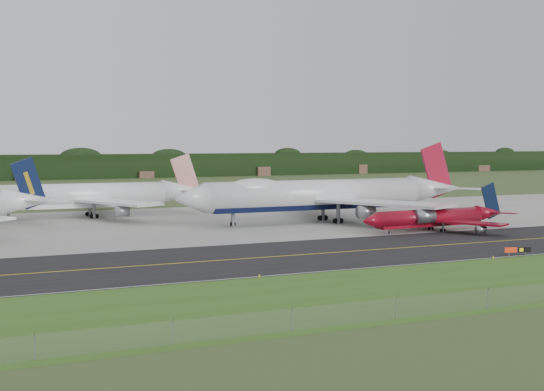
{
  "coord_description": "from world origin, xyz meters",
  "views": [
    {
      "loc": [
        -73.64,
        -113.03,
        18.32
      ],
      "look_at": [
        -12.32,
        22.0,
        7.8
      ],
      "focal_mm": 50.0,
      "sensor_mm": 36.0,
      "label": 1
    }
  ],
  "objects": [
    {
      "name": "edge_marker_center",
      "position": [
        6.45,
        -20.5,
        0.25
      ],
      "size": [
        0.16,
        0.16,
        0.5
      ],
      "primitive_type": "cylinder",
      "color": "yellow",
      "rests_on": "ground"
    },
    {
      "name": "jet_star_tail",
      "position": [
        -38.02,
        72.09,
        5.14
      ],
      "size": [
        58.27,
        48.89,
        15.4
      ],
      "color": "silver",
      "rests_on": "ground"
    },
    {
      "name": "ground",
      "position": [
        0.0,
        0.0,
        0.0
      ],
      "size": [
        600.0,
        600.0,
        0.0
      ],
      "primitive_type": "plane",
      "color": "#33431F",
      "rests_on": "ground"
    },
    {
      "name": "taxiway",
      "position": [
        0.0,
        -4.0,
        0.01
      ],
      "size": [
        400.0,
        32.0,
        0.02
      ],
      "primitive_type": "cube",
      "color": "black",
      "rests_on": "ground"
    },
    {
      "name": "apron",
      "position": [
        0.0,
        51.0,
        0.01
      ],
      "size": [
        400.0,
        78.0,
        0.01
      ],
      "primitive_type": "cube",
      "color": "gray",
      "rests_on": "ground"
    },
    {
      "name": "jet_red_737",
      "position": [
        21.39,
        14.13,
        2.68
      ],
      "size": [
        35.87,
        29.23,
        9.69
      ],
      "color": "maroon",
      "rests_on": "ground"
    },
    {
      "name": "jet_ba_747",
      "position": [
        8.4,
        38.67,
        6.23
      ],
      "size": [
        72.53,
        60.31,
        18.3
      ],
      "color": "silver",
      "rests_on": "ground"
    },
    {
      "name": "edge_marker_left",
      "position": [
        -33.48,
        -20.5,
        0.25
      ],
      "size": [
        0.16,
        0.16,
        0.5
      ],
      "primitive_type": "cylinder",
      "color": "yellow",
      "rests_on": "ground"
    },
    {
      "name": "taxiway_edge_line",
      "position": [
        0.0,
        -19.5,
        0.03
      ],
      "size": [
        400.0,
        0.25,
        0.0
      ],
      "primitive_type": "cube",
      "color": "silver",
      "rests_on": "taxiway"
    },
    {
      "name": "taxiway_sign",
      "position": [
        11.98,
        -19.81,
        1.04
      ],
      "size": [
        4.27,
        1.43,
        1.47
      ],
      "color": "slate",
      "rests_on": "ground"
    },
    {
      "name": "horizon_treeline",
      "position": [
        0.0,
        273.76,
        5.47
      ],
      "size": [
        700.0,
        25.0,
        12.0
      ],
      "color": "black",
      "rests_on": "ground"
    },
    {
      "name": "grass_verge",
      "position": [
        0.0,
        -35.0,
        0.01
      ],
      "size": [
        400.0,
        30.0,
        0.01
      ],
      "primitive_type": "cube",
      "color": "#325519",
      "rests_on": "ground"
    },
    {
      "name": "taxiway_centreline",
      "position": [
        0.0,
        -4.0,
        0.03
      ],
      "size": [
        400.0,
        0.4,
        0.0
      ],
      "primitive_type": "cube",
      "color": "gold",
      "rests_on": "taxiway"
    }
  ]
}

